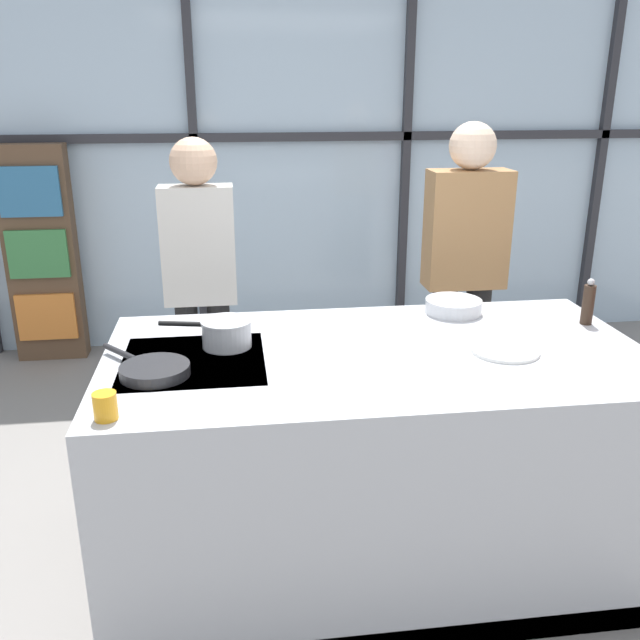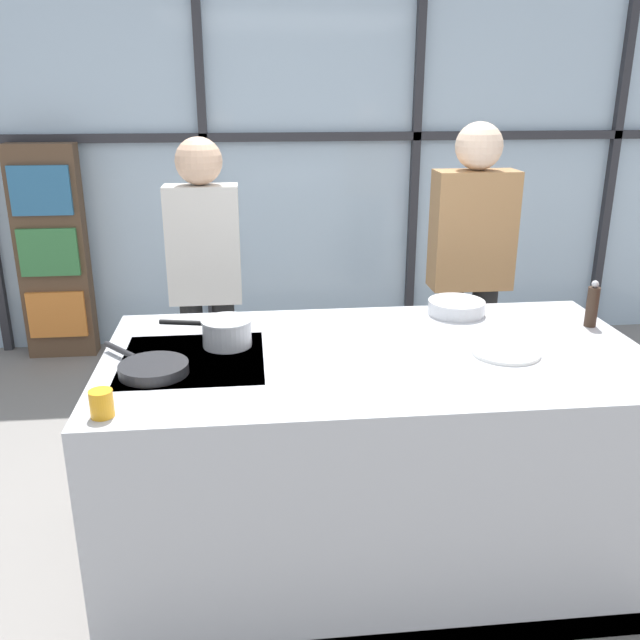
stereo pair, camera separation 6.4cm
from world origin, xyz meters
name	(u,v)px [view 2 (the right image)]	position (x,y,z in m)	size (l,w,h in m)	color
ground_plane	(371,555)	(0.00, 0.00, 0.00)	(18.00, 18.00, 0.00)	gray
back_window_wall	(311,156)	(0.00, 2.68, 1.40)	(6.40, 0.10, 2.80)	silver
bookshelf	(52,254)	(-1.86, 2.50, 0.76)	(0.48, 0.19, 1.52)	brown
demo_island	(374,459)	(0.00, 0.00, 0.47)	(2.06, 1.07, 0.93)	#B7BABF
spectator_far_left	(205,274)	(-0.70, 1.05, 0.97)	(0.37, 0.23, 1.66)	black
spectator_center_left	(470,264)	(0.70, 1.05, 0.99)	(0.43, 0.24, 1.72)	black
frying_pan	(152,368)	(-0.82, -0.12, 0.95)	(0.34, 0.37, 0.04)	#232326
saucepan	(226,331)	(-0.57, 0.13, 0.99)	(0.36, 0.20, 0.11)	silver
white_plate	(505,352)	(0.48, -0.07, 0.94)	(0.26, 0.26, 0.01)	white
mixing_bowl	(456,307)	(0.43, 0.40, 0.97)	(0.25, 0.25, 0.06)	silver
pepper_grinder	(592,306)	(0.94, 0.19, 1.02)	(0.05, 0.05, 0.20)	#332319
juice_glass_near	(102,404)	(-0.93, -0.44, 0.98)	(0.07, 0.07, 0.09)	orange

